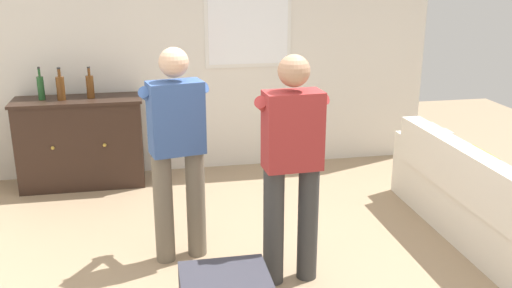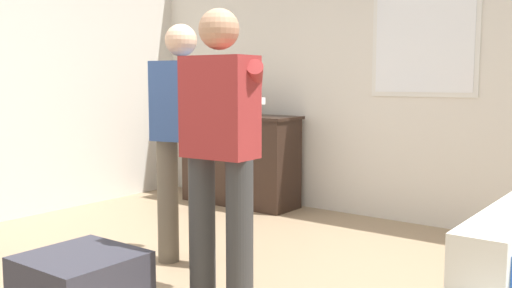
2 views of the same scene
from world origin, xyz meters
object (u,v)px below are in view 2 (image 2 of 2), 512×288
(sideboard_cabinet, at_px, (240,160))
(bottle_wine_green, at_px, (251,103))
(bottle_spirits_clear, at_px, (227,102))
(ottoman, at_px, (81,287))
(bottle_liquor_amber, at_px, (216,102))
(person_standing_left, at_px, (183,132))
(person_standing_right, at_px, (221,147))

(sideboard_cabinet, height_order, bottle_wine_green, bottle_wine_green)
(bottle_spirits_clear, relative_size, ottoman, 0.58)
(bottle_liquor_amber, height_order, person_standing_left, person_standing_left)
(sideboard_cabinet, relative_size, person_standing_right, 0.77)
(person_standing_right, bearing_deg, ottoman, -135.76)
(bottle_spirits_clear, distance_m, ottoman, 3.17)
(bottle_wine_green, bearing_deg, person_standing_right, -55.90)
(person_standing_left, bearing_deg, bottle_liquor_amber, 124.90)
(person_standing_left, bearing_deg, bottle_wine_green, 113.40)
(bottle_wine_green, bearing_deg, ottoman, -70.60)
(bottle_spirits_clear, distance_m, person_standing_left, 2.03)
(person_standing_left, bearing_deg, person_standing_right, -32.80)
(bottle_wine_green, distance_m, person_standing_right, 2.75)
(bottle_wine_green, relative_size, ottoman, 0.57)
(ottoman, height_order, person_standing_right, person_standing_right)
(bottle_wine_green, relative_size, bottle_liquor_amber, 0.97)
(bottle_liquor_amber, xyz_separation_m, ottoman, (1.47, -2.82, -0.88))
(sideboard_cabinet, bearing_deg, person_standing_left, -62.83)
(bottle_liquor_amber, bearing_deg, person_standing_right, -48.56)
(sideboard_cabinet, xyz_separation_m, ottoman, (1.13, -2.80, -0.29))
(bottle_spirits_clear, bearing_deg, person_standing_right, -50.78)
(person_standing_left, distance_m, person_standing_right, 0.92)
(sideboard_cabinet, relative_size, bottle_liquor_amber, 3.88)
(sideboard_cabinet, bearing_deg, bottle_liquor_amber, 175.62)
(sideboard_cabinet, height_order, person_standing_right, person_standing_right)
(bottle_wine_green, bearing_deg, bottle_spirits_clear, -171.92)
(sideboard_cabinet, xyz_separation_m, person_standing_left, (0.91, -1.77, 0.47))
(bottle_spirits_clear, bearing_deg, sideboard_cabinet, 11.30)
(bottle_spirits_clear, relative_size, person_standing_left, 0.20)
(bottle_liquor_amber, distance_m, bottle_spirits_clear, 0.21)
(sideboard_cabinet, bearing_deg, bottle_spirits_clear, -168.70)
(sideboard_cabinet, relative_size, bottle_spirits_clear, 3.90)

